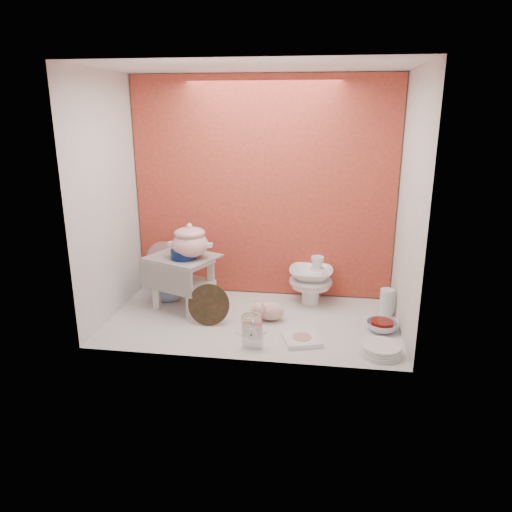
{
  "coord_description": "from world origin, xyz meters",
  "views": [
    {
      "loc": [
        0.42,
        -2.77,
        1.29
      ],
      "look_at": [
        0.02,
        0.02,
        0.42
      ],
      "focal_mm": 34.0,
      "sensor_mm": 36.0,
      "label": 1
    }
  ],
  "objects": [
    {
      "name": "porcelain_tower",
      "position": [
        0.35,
        0.34,
        0.17
      ],
      "size": [
        0.38,
        0.38,
        0.34
      ],
      "primitive_type": null,
      "rotation": [
        0.0,
        0.0,
        0.36
      ],
      "color": "white",
      "rests_on": "ground"
    },
    {
      "name": "crystal_bowl",
      "position": [
        0.79,
        -0.04,
        0.03
      ],
      "size": [
        0.23,
        0.23,
        0.06
      ],
      "primitive_type": "imported",
      "rotation": [
        0.0,
        0.0,
        -0.33
      ],
      "color": "silver",
      "rests_on": "ground"
    },
    {
      "name": "gold_rim_teacup",
      "position": [
        0.02,
        -0.16,
        0.06
      ],
      "size": [
        0.14,
        0.14,
        0.1
      ],
      "primitive_type": "imported",
      "rotation": [
        0.0,
        0.0,
        0.15
      ],
      "color": "white",
      "rests_on": "teacup_saucer"
    },
    {
      "name": "floral_platter",
      "position": [
        -0.69,
        0.39,
        0.19
      ],
      "size": [
        0.37,
        0.22,
        0.38
      ],
      "primitive_type": null,
      "rotation": [
        0.0,
        0.0,
        -0.43
      ],
      "color": "silver",
      "rests_on": "ground"
    },
    {
      "name": "ground",
      "position": [
        0.0,
        0.0,
        0.0
      ],
      "size": [
        1.8,
        1.8,
        0.0
      ],
      "primitive_type": "plane",
      "color": "silver",
      "rests_on": "ground"
    },
    {
      "name": "lacquer_tray",
      "position": [
        -0.26,
        -0.09,
        0.13
      ],
      "size": [
        0.26,
        0.09,
        0.25
      ],
      "primitive_type": null,
      "rotation": [
        0.0,
        0.0,
        0.04
      ],
      "color": "black",
      "rests_on": "ground"
    },
    {
      "name": "blue_white_vase",
      "position": [
        -0.63,
        0.27,
        0.13
      ],
      "size": [
        0.26,
        0.26,
        0.26
      ],
      "primitive_type": "imported",
      "rotation": [
        0.0,
        0.0,
        0.03
      ],
      "color": "white",
      "rests_on": "ground"
    },
    {
      "name": "soup_tureen",
      "position": [
        -0.42,
        0.11,
        0.47
      ],
      "size": [
        0.34,
        0.34,
        0.23
      ],
      "primitive_type": null,
      "rotation": [
        0.0,
        0.0,
        -0.27
      ],
      "color": "white",
      "rests_on": "step_stool"
    },
    {
      "name": "step_stool",
      "position": [
        -0.48,
        0.15,
        0.18
      ],
      "size": [
        0.52,
        0.49,
        0.36
      ],
      "primitive_type": null,
      "rotation": [
        0.0,
        0.0,
        -0.4
      ],
      "color": "silver",
      "rests_on": "ground"
    },
    {
      "name": "dinner_plate_stack",
      "position": [
        0.76,
        -0.34,
        0.03
      ],
      "size": [
        0.26,
        0.26,
        0.06
      ],
      "primitive_type": "cylinder",
      "rotation": [
        0.0,
        0.0,
        0.19
      ],
      "color": "white",
      "rests_on": "ground"
    },
    {
      "name": "teacup_saucer",
      "position": [
        0.02,
        -0.16,
        0.01
      ],
      "size": [
        0.23,
        0.23,
        0.01
      ],
      "primitive_type": "cylinder",
      "rotation": [
        0.0,
        0.0,
        0.41
      ],
      "color": "white",
      "rests_on": "ground"
    },
    {
      "name": "mantel_clock",
      "position": [
        0.06,
        -0.35,
        0.08
      ],
      "size": [
        0.12,
        0.05,
        0.17
      ],
      "primitive_type": "cube",
      "rotation": [
        0.0,
        0.0,
        -0.1
      ],
      "color": "silver",
      "rests_on": "ground"
    },
    {
      "name": "niche_shell",
      "position": [
        0.0,
        0.18,
        0.93
      ],
      "size": [
        1.86,
        1.03,
        1.53
      ],
      "color": "#C94232",
      "rests_on": "ground"
    },
    {
      "name": "cobalt_bowl",
      "position": [
        -0.46,
        0.1,
        0.39
      ],
      "size": [
        0.17,
        0.17,
        0.06
      ],
      "primitive_type": "cylinder",
      "rotation": [
        0.0,
        0.0,
        -0.03
      ],
      "color": "#09184A",
      "rests_on": "step_stool"
    },
    {
      "name": "clear_glass_vase",
      "position": [
        0.84,
        0.2,
        0.09
      ],
      "size": [
        0.11,
        0.11,
        0.18
      ],
      "primitive_type": "cylinder",
      "rotation": [
        0.0,
        0.0,
        -0.32
      ],
      "color": "silver",
      "rests_on": "ground"
    },
    {
      "name": "plush_pig",
      "position": [
        0.11,
        0.02,
        0.07
      ],
      "size": [
        0.24,
        0.19,
        0.13
      ],
      "primitive_type": "ellipsoid",
      "rotation": [
        0.0,
        0.0,
        0.18
      ],
      "color": "#DAAA9A",
      "rests_on": "ground"
    },
    {
      "name": "lattice_dish",
      "position": [
        0.32,
        -0.24,
        0.01
      ],
      "size": [
        0.25,
        0.25,
        0.03
      ],
      "primitive_type": "cube",
      "rotation": [
        0.0,
        0.0,
        0.3
      ],
      "color": "white",
      "rests_on": "ground"
    }
  ]
}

